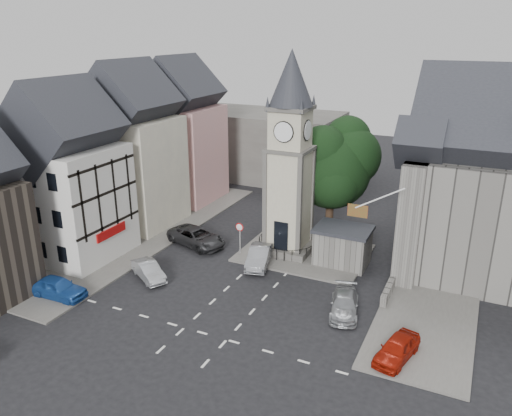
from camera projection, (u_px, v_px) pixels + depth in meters
The scene contains 23 objects.
ground at pixel (245, 293), 35.15m from camera, with size 120.00×120.00×0.00m, color black.
pavement_west at pixel (152, 233), 45.26m from camera, with size 6.00×30.00×0.14m, color #595651.
pavement_east at pixel (437, 278), 37.11m from camera, with size 6.00×26.00×0.14m, color #595651.
central_island at pixel (304, 253), 41.33m from camera, with size 10.00×8.00×0.16m, color #595651.
road_markings at pixel (205, 334), 30.47m from camera, with size 20.00×8.00×0.01m, color silver.
clock_tower at pixel (290, 156), 39.21m from camera, with size 4.86×4.86×16.25m.
stone_shelter at pixel (342, 246), 39.08m from camera, with size 4.30×3.30×3.08m.
town_tree at pixel (332, 159), 43.05m from camera, with size 7.20×7.20×10.80m.
warning_sign_post at pixel (240, 232), 40.38m from camera, with size 0.70×0.19×2.85m.
terrace_pink at pixel (181, 139), 52.78m from camera, with size 8.10×7.60×12.80m.
terrace_cream at pixel (133, 155), 45.97m from camera, with size 8.10×7.60×12.80m.
terrace_tudor at pixel (69, 182), 39.30m from camera, with size 8.10×7.60×12.00m.
backdrop_west at pixel (259, 144), 62.45m from camera, with size 20.00×10.00×8.00m, color #4C4944.
east_building at pixel (505, 194), 36.12m from camera, with size 14.40×11.40×12.60m.
east_boundary_wall at pixel (404, 256), 39.81m from camera, with size 0.40×16.00×0.90m, color #575450.
flagpole at pixel (379, 198), 32.97m from camera, with size 3.68×0.10×2.74m.
car_west_blue at pixel (58, 287), 34.43m from camera, with size 1.73×4.30×1.47m, color #1C4B9D.
car_west_silver at pixel (149, 271), 37.05m from camera, with size 1.35×3.87×1.27m, color #9DA0A4.
car_west_grey at pixel (196, 237), 42.74m from camera, with size 2.54×5.50×1.53m, color #29292B.
car_island_silver at pixel (259, 256), 39.13m from camera, with size 1.56×4.48×1.48m, color gray.
car_island_east at pixel (344, 304), 32.55m from camera, with size 1.77×4.34×1.26m, color gray.
car_east_red at pixel (397, 349), 27.95m from camera, with size 1.54×3.84×1.31m, color #9D1708.
pedestrian at pixel (429, 275), 35.79m from camera, with size 0.65×0.43×1.80m, color #ABA58D.
Camera 1 is at (13.96, -27.75, 17.54)m, focal length 35.00 mm.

